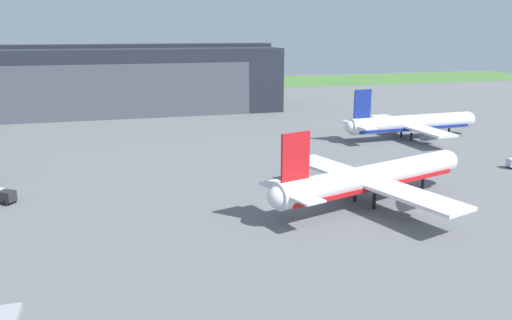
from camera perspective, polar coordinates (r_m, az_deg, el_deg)
name	(u,v)px	position (r m, az deg, el deg)	size (l,w,h in m)	color
ground_plane	(283,204)	(82.03, 3.06, -5.01)	(440.00, 440.00, 0.00)	slate
grass_field_strip	(170,84)	(263.69, -9.82, 8.52)	(440.00, 56.00, 0.08)	#497A37
maintenance_hangar	(127,79)	(182.36, -14.51, 9.01)	(102.41, 40.18, 22.75)	#232833
airliner_near_right	(372,178)	(83.01, 13.19, -2.00)	(39.22, 35.18, 13.60)	silver
airliner_far_right	(412,124)	(135.82, 17.44, 3.99)	(38.91, 30.83, 13.34)	white
baggage_tug	(4,196)	(91.61, -26.94, -3.67)	(4.20, 3.67, 2.29)	silver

